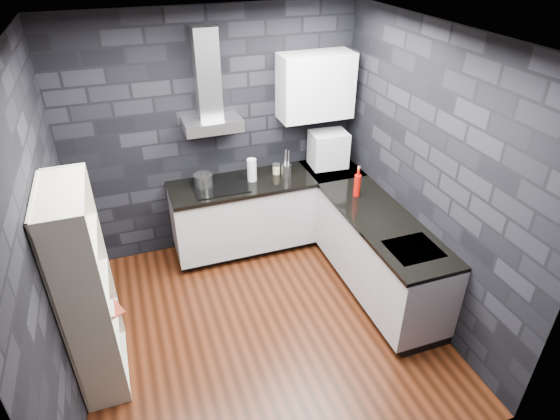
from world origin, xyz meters
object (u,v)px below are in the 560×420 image
bookshelf (87,291)px  fruit_bowl (86,300)px  storage_jar (276,169)px  utensil_crock (286,170)px  pot (203,181)px  glass_vase (252,170)px  red_bottle (357,185)px  appliance_garage (328,149)px

bookshelf → fruit_bowl: 0.15m
storage_jar → utensil_crock: size_ratio=0.75×
bookshelf → utensil_crock: bearing=46.6°
pot → storage_jar: bearing=1.7°
storage_jar → pot: bearing=-178.3°
glass_vase → red_bottle: (0.94, -0.69, -0.01)m
bookshelf → fruit_bowl: bearing=-75.1°
glass_vase → storage_jar: (0.31, 0.06, -0.07)m
fruit_bowl → appliance_garage: bearing=29.7°
utensil_crock → fruit_bowl: utensil_crock is taller
appliance_garage → red_bottle: 0.73m
utensil_crock → appliance_garage: size_ratio=0.34×
bookshelf → fruit_bowl: bookshelf is taller
fruit_bowl → utensil_crock: bearing=34.5°
appliance_garage → bookshelf: bookshelf is taller
fruit_bowl → storage_jar: bearing=37.3°
fruit_bowl → bookshelf: bearing=90.0°
pot → storage_jar: 0.84m
glass_vase → utensil_crock: glass_vase is taller
utensil_crock → red_bottle: 0.86m
glass_vase → fruit_bowl: bearing=-139.3°
glass_vase → utensil_crock: size_ratio=1.82×
red_bottle → fruit_bowl: bearing=-163.3°
red_bottle → glass_vase: bearing=143.5°
appliance_garage → pot: bearing=-176.5°
utensil_crock → pot: bearing=176.1°
glass_vase → utensil_crock: bearing=-3.9°
red_bottle → fruit_bowl: red_bottle is taller
appliance_garage → storage_jar: bearing=-179.2°
utensil_crock → glass_vase: bearing=176.1°
utensil_crock → red_bottle: size_ratio=0.59×
pot → red_bottle: bearing=-26.4°
appliance_garage → red_bottle: bearing=-85.7°
storage_jar → appliance_garage: appliance_garage is taller
pot → bookshelf: bearing=-131.1°
storage_jar → fruit_bowl: (-2.05, -1.56, -0.02)m
storage_jar → bookshelf: bearing=-145.5°
red_bottle → fruit_bowl: 2.80m
storage_jar → red_bottle: (0.63, -0.76, 0.07)m
pot → glass_vase: glass_vase is taller
storage_jar → appliance_garage: bearing=-3.0°
glass_vase → bookshelf: 2.21m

